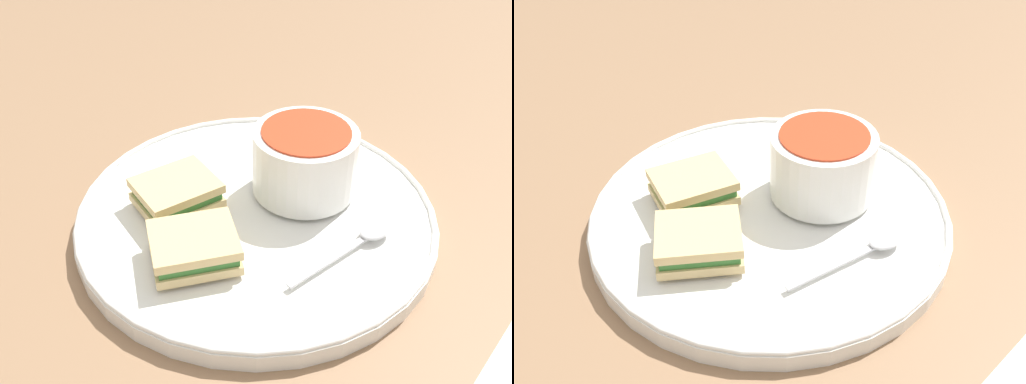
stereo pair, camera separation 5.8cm
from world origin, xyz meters
TOP-DOWN VIEW (x-y plane):
  - ground_plane at (0.00, 0.00)m, footprint 2.40×2.40m
  - plate at (0.00, 0.00)m, footprint 0.35×0.35m
  - soup_bowl at (0.06, -0.01)m, footprint 0.10×0.10m
  - spoon at (0.04, -0.11)m, footprint 0.13×0.03m
  - sandwich_half_near at (-0.05, 0.06)m, footprint 0.09×0.08m
  - sandwich_half_far at (-0.09, -0.01)m, footprint 0.10×0.09m

SIDE VIEW (x-z plane):
  - ground_plane at x=0.00m, z-range 0.00..0.00m
  - plate at x=0.00m, z-range 0.00..0.02m
  - spoon at x=0.04m, z-range 0.02..0.03m
  - sandwich_half_near at x=-0.05m, z-range 0.02..0.05m
  - sandwich_half_far at x=-0.09m, z-range 0.02..0.05m
  - soup_bowl at x=0.06m, z-range 0.02..0.09m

